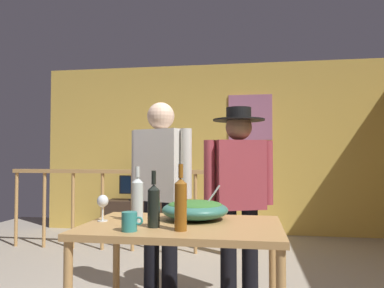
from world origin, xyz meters
name	(u,v)px	position (x,y,z in m)	size (l,w,h in m)	color
back_wall	(218,148)	(0.00, 3.07, 1.33)	(5.69, 0.10, 2.66)	gold
framed_picture	(250,117)	(0.51, 3.01, 1.81)	(0.67, 0.03, 0.70)	#A76484
stair_railing	(149,200)	(-0.76, 1.76, 0.65)	(2.92, 0.10, 1.08)	#B2844C
tv_console	(136,217)	(-1.24, 2.72, 0.26)	(0.90, 0.40, 0.52)	#38281E
flat_screen_tv	(136,185)	(-1.24, 2.69, 0.75)	(0.50, 0.12, 0.38)	black
serving_table	(183,237)	(0.09, -0.54, 0.70)	(1.21, 0.81, 0.78)	#B2844C
salad_bowl	(195,209)	(0.15, -0.38, 0.85)	(0.44, 0.44, 0.23)	#337060
wine_glass	(103,202)	(-0.43, -0.53, 0.90)	(0.07, 0.07, 0.17)	silver
wine_bottle_dark	(154,205)	(-0.05, -0.68, 0.91)	(0.07, 0.07, 0.33)	black
wine_bottle_clear	(137,198)	(-0.21, -0.51, 0.93)	(0.08, 0.08, 0.35)	silver
wine_bottle_amber	(181,203)	(0.12, -0.76, 0.93)	(0.07, 0.07, 0.37)	brown
mug_teal	(130,222)	(-0.16, -0.81, 0.83)	(0.12, 0.09, 0.11)	teal
person_standing_left	(161,183)	(-0.23, 0.20, 0.98)	(0.56, 0.35, 1.65)	black
person_standing_right	(239,188)	(0.42, 0.20, 0.94)	(0.55, 0.42, 1.59)	black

